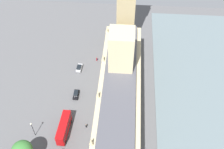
{
  "coord_description": "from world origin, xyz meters",
  "views": [
    {
      "loc": [
        -3.71,
        48.82,
        75.86
      ],
      "look_at": [
        1.0,
        -13.97,
        7.47
      ],
      "focal_mm": 43.14,
      "sensor_mm": 36.0,
      "label": 1
    }
  ],
  "objects_px": {
    "car_silver_kerbside": "(79,68)",
    "pedestrian_near_tower": "(86,126)",
    "double_decker_bus_leading": "(64,128)",
    "parliament_building": "(119,104)",
    "pedestrian_far_end": "(97,59)",
    "car_black_by_river_gate": "(76,94)",
    "street_lamp_slot_10": "(32,127)"
  },
  "relations": [
    {
      "from": "car_black_by_river_gate",
      "to": "car_silver_kerbside",
      "type": "bearing_deg",
      "value": -86.1
    },
    {
      "from": "pedestrian_far_end",
      "to": "street_lamp_slot_10",
      "type": "distance_m",
      "value": 38.66
    },
    {
      "from": "car_black_by_river_gate",
      "to": "street_lamp_slot_10",
      "type": "xyz_separation_m",
      "value": [
        10.35,
        16.61,
        3.82
      ]
    },
    {
      "from": "double_decker_bus_leading",
      "to": "pedestrian_near_tower",
      "type": "bearing_deg",
      "value": -158.04
    },
    {
      "from": "car_black_by_river_gate",
      "to": "double_decker_bus_leading",
      "type": "xyz_separation_m",
      "value": [
        1.19,
        14.82,
        1.75
      ]
    },
    {
      "from": "double_decker_bus_leading",
      "to": "pedestrian_far_end",
      "type": "relative_size",
      "value": 6.33
    },
    {
      "from": "pedestrian_far_end",
      "to": "double_decker_bus_leading",
      "type": "bearing_deg",
      "value": -3.06
    },
    {
      "from": "car_silver_kerbside",
      "to": "parliament_building",
      "type": "bearing_deg",
      "value": -47.84
    },
    {
      "from": "parliament_building",
      "to": "car_black_by_river_gate",
      "type": "bearing_deg",
      "value": -27.68
    },
    {
      "from": "car_silver_kerbside",
      "to": "pedestrian_far_end",
      "type": "relative_size",
      "value": 2.58
    },
    {
      "from": "car_black_by_river_gate",
      "to": "street_lamp_slot_10",
      "type": "relative_size",
      "value": 0.62
    },
    {
      "from": "car_silver_kerbside",
      "to": "double_decker_bus_leading",
      "type": "relative_size",
      "value": 0.41
    },
    {
      "from": "parliament_building",
      "to": "street_lamp_slot_10",
      "type": "xyz_separation_m",
      "value": [
        25.85,
        8.48,
        -2.91
      ]
    },
    {
      "from": "parliament_building",
      "to": "pedestrian_far_end",
      "type": "relative_size",
      "value": 41.11
    },
    {
      "from": "car_black_by_river_gate",
      "to": "pedestrian_near_tower",
      "type": "distance_m",
      "value": 13.62
    },
    {
      "from": "pedestrian_far_end",
      "to": "parliament_building",
      "type": "bearing_deg",
      "value": 28.92
    },
    {
      "from": "parliament_building",
      "to": "car_silver_kerbside",
      "type": "bearing_deg",
      "value": -52.21
    },
    {
      "from": "double_decker_bus_leading",
      "to": "car_silver_kerbside",
      "type": "bearing_deg",
      "value": -87.99
    },
    {
      "from": "street_lamp_slot_10",
      "to": "parliament_building",
      "type": "bearing_deg",
      "value": -161.83
    },
    {
      "from": "pedestrian_near_tower",
      "to": "street_lamp_slot_10",
      "type": "xyz_separation_m",
      "value": [
        15.73,
        4.11,
        3.98
      ]
    },
    {
      "from": "parliament_building",
      "to": "car_black_by_river_gate",
      "type": "height_order",
      "value": "parliament_building"
    },
    {
      "from": "pedestrian_far_end",
      "to": "car_silver_kerbside",
      "type": "bearing_deg",
      "value": -40.65
    },
    {
      "from": "car_silver_kerbside",
      "to": "pedestrian_far_end",
      "type": "bearing_deg",
      "value": 45.73
    },
    {
      "from": "parliament_building",
      "to": "car_black_by_river_gate",
      "type": "distance_m",
      "value": 18.75
    },
    {
      "from": "parliament_building",
      "to": "pedestrian_far_end",
      "type": "height_order",
      "value": "parliament_building"
    },
    {
      "from": "street_lamp_slot_10",
      "to": "car_silver_kerbside",
      "type": "bearing_deg",
      "value": -107.67
    },
    {
      "from": "car_silver_kerbside",
      "to": "pedestrian_far_end",
      "type": "distance_m",
      "value": 8.29
    },
    {
      "from": "parliament_building",
      "to": "double_decker_bus_leading",
      "type": "xyz_separation_m",
      "value": [
        16.69,
        6.69,
        -4.98
      ]
    },
    {
      "from": "car_silver_kerbside",
      "to": "pedestrian_near_tower",
      "type": "relative_size",
      "value": 2.71
    },
    {
      "from": "parliament_building",
      "to": "double_decker_bus_leading",
      "type": "relative_size",
      "value": 6.49
    },
    {
      "from": "double_decker_bus_leading",
      "to": "street_lamp_slot_10",
      "type": "height_order",
      "value": "street_lamp_slot_10"
    },
    {
      "from": "parliament_building",
      "to": "pedestrian_far_end",
      "type": "xyz_separation_m",
      "value": [
        10.18,
        -26.63,
        -6.86
      ]
    }
  ]
}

